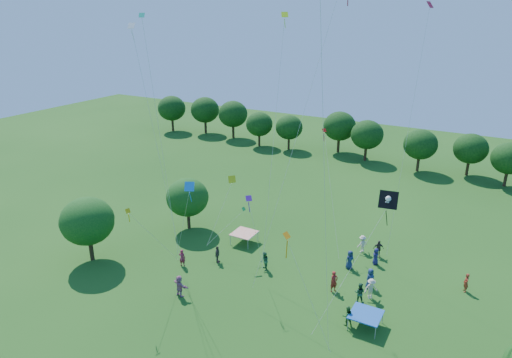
{
  "coord_description": "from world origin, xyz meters",
  "views": [
    {
      "loc": [
        14.03,
        -11.23,
        21.74
      ],
      "look_at": [
        0.0,
        14.0,
        11.0
      ],
      "focal_mm": 32.0,
      "sensor_mm": 36.0,
      "label": 1
    }
  ],
  "objects_px": {
    "red_high_kite": "(331,20)",
    "near_tree_north": "(187,197)",
    "pirate_kite": "(387,202)",
    "tent_red_stripe": "(244,233)",
    "tent_blue": "(366,315)",
    "near_tree_west": "(87,221)"
  },
  "relations": [
    {
      "from": "tent_red_stripe",
      "to": "red_high_kite",
      "type": "xyz_separation_m",
      "value": [
        9.08,
        -3.35,
        20.02
      ]
    },
    {
      "from": "red_high_kite",
      "to": "pirate_kite",
      "type": "bearing_deg",
      "value": -22.89
    },
    {
      "from": "pirate_kite",
      "to": "red_high_kite",
      "type": "xyz_separation_m",
      "value": [
        -5.53,
        2.33,
        11.43
      ]
    },
    {
      "from": "near_tree_north",
      "to": "tent_red_stripe",
      "type": "relative_size",
      "value": 2.5
    },
    {
      "from": "near_tree_north",
      "to": "tent_red_stripe",
      "type": "height_order",
      "value": "near_tree_north"
    },
    {
      "from": "near_tree_north",
      "to": "tent_blue",
      "type": "relative_size",
      "value": 2.5
    },
    {
      "from": "red_high_kite",
      "to": "near_tree_north",
      "type": "bearing_deg",
      "value": 168.22
    },
    {
      "from": "near_tree_west",
      "to": "tent_red_stripe",
      "type": "relative_size",
      "value": 2.77
    },
    {
      "from": "near_tree_north",
      "to": "pirate_kite",
      "type": "xyz_separation_m",
      "value": [
        21.38,
        -5.64,
        6.11
      ]
    },
    {
      "from": "near_tree_north",
      "to": "tent_blue",
      "type": "bearing_deg",
      "value": -17.7
    },
    {
      "from": "pirate_kite",
      "to": "near_tree_west",
      "type": "bearing_deg",
      "value": -171.11
    },
    {
      "from": "pirate_kite",
      "to": "red_high_kite",
      "type": "relative_size",
      "value": 0.37
    },
    {
      "from": "tent_red_stripe",
      "to": "red_high_kite",
      "type": "relative_size",
      "value": 0.09
    },
    {
      "from": "near_tree_west",
      "to": "near_tree_north",
      "type": "bearing_deg",
      "value": 67.86
    },
    {
      "from": "near_tree_north",
      "to": "pirate_kite",
      "type": "relative_size",
      "value": 0.61
    },
    {
      "from": "red_high_kite",
      "to": "tent_blue",
      "type": "bearing_deg",
      "value": -33.5
    },
    {
      "from": "near_tree_west",
      "to": "near_tree_north",
      "type": "distance_m",
      "value": 10.37
    },
    {
      "from": "near_tree_west",
      "to": "tent_blue",
      "type": "distance_m",
      "value": 25.2
    },
    {
      "from": "tent_blue",
      "to": "near_tree_west",
      "type": "bearing_deg",
      "value": -173.34
    },
    {
      "from": "pirate_kite",
      "to": "tent_red_stripe",
      "type": "bearing_deg",
      "value": 158.75
    },
    {
      "from": "tent_blue",
      "to": "red_high_kite",
      "type": "relative_size",
      "value": 0.09
    },
    {
      "from": "tent_red_stripe",
      "to": "pirate_kite",
      "type": "bearing_deg",
      "value": -21.25
    }
  ]
}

